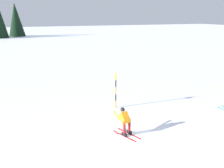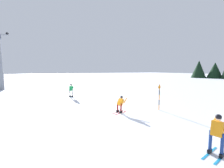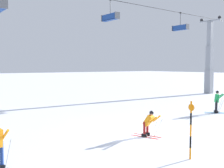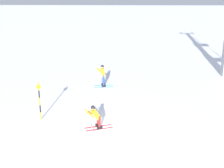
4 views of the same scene
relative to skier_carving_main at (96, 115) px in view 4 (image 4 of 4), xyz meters
The scene contains 4 objects.
ground_plane 1.43m from the skier_carving_main, 72.85° to the left, with size 260.00×260.00×0.00m, color white.
skier_carving_main is the anchor object (origin of this frame).
trail_marker_pole 3.60m from the skier_carving_main, 107.95° to the right, with size 0.07×0.28×2.32m.
skier_distant_downhill 7.53m from the skier_carving_main, behind, with size 0.79×1.61×1.81m.
Camera 4 is at (14.74, 0.21, 7.50)m, focal length 47.54 mm.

